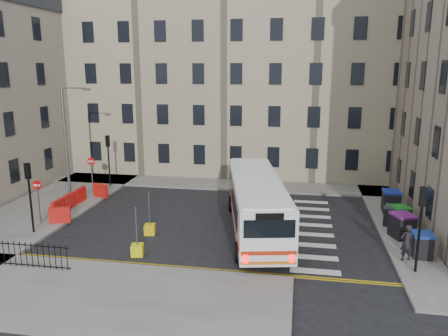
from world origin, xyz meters
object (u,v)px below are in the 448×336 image
(wheelie_bin_a, at_px, (422,245))
(wheelie_bin_b, at_px, (402,226))
(wheelie_bin_c, at_px, (400,216))
(bollard_chevron, at_px, (137,250))
(bus, at_px, (256,202))
(wheelie_bin_d, at_px, (392,215))
(bollard_yellow, at_px, (150,229))
(wheelie_bin_e, at_px, (391,201))
(streetlamp, at_px, (66,143))
(pedestrian, at_px, (407,243))

(wheelie_bin_a, xyz_separation_m, wheelie_bin_b, (-0.43, 2.53, 0.07))
(wheelie_bin_c, bearing_deg, bollard_chevron, -170.78)
(bus, xyz_separation_m, wheelie_bin_a, (8.61, -2.39, -1.07))
(wheelie_bin_d, bearing_deg, wheelie_bin_a, -65.37)
(bollard_yellow, distance_m, bollard_chevron, 2.95)
(wheelie_bin_c, distance_m, wheelie_bin_e, 2.81)
(wheelie_bin_a, relative_size, wheelie_bin_d, 0.96)
(bus, bearing_deg, bollard_yellow, -177.31)
(bus, bearing_deg, bollard_chevron, -153.39)
(streetlamp, bearing_deg, wheelie_bin_a, -14.28)
(pedestrian, height_order, bollard_yellow, pedestrian)
(wheelie_bin_a, xyz_separation_m, bollard_yellow, (-14.64, 0.87, -0.48))
(wheelie_bin_c, distance_m, pedestrian, 5.01)
(bus, height_order, pedestrian, bus)
(wheelie_bin_a, bearing_deg, bollard_yellow, 177.73)
(bollard_chevron, bearing_deg, wheelie_bin_a, 8.17)
(wheelie_bin_d, xyz_separation_m, bollard_yellow, (-14.08, -3.69, -0.44))
(pedestrian, relative_size, bollard_chevron, 3.08)
(streetlamp, relative_size, wheelie_bin_a, 6.56)
(wheelie_bin_d, distance_m, bollard_yellow, 14.56)
(wheelie_bin_b, distance_m, wheelie_bin_d, 2.05)
(wheelie_bin_a, relative_size, bollard_yellow, 2.07)
(streetlamp, relative_size, bus, 0.68)
(pedestrian, distance_m, bollard_yellow, 13.86)
(wheelie_bin_d, height_order, pedestrian, pedestrian)
(streetlamp, bearing_deg, wheelie_bin_c, -3.43)
(wheelie_bin_b, relative_size, bollard_yellow, 2.59)
(bollard_yellow, bearing_deg, wheelie_bin_a, -3.42)
(wheelie_bin_b, distance_m, wheelie_bin_c, 1.84)
(wheelie_bin_a, distance_m, wheelie_bin_d, 4.60)
(bus, relative_size, wheelie_bin_c, 8.94)
(wheelie_bin_d, xyz_separation_m, pedestrian, (-0.32, -5.17, 0.33))
(wheelie_bin_c, bearing_deg, bus, 177.92)
(streetlamp, xyz_separation_m, wheelie_bin_d, (21.73, -1.11, -3.60))
(streetlamp, height_order, bollard_chevron, streetlamp)
(wheelie_bin_c, relative_size, wheelie_bin_e, 0.94)
(wheelie_bin_c, relative_size, bollard_yellow, 2.24)
(wheelie_bin_b, bearing_deg, wheelie_bin_a, -100.91)
(bollard_chevron, bearing_deg, bollard_yellow, 96.89)
(streetlamp, relative_size, bollard_chevron, 13.57)
(wheelie_bin_c, distance_m, bollard_yellow, 14.89)
(bollard_yellow, height_order, bollard_chevron, same)
(bus, relative_size, bollard_yellow, 20.05)
(bollard_yellow, relative_size, bollard_chevron, 1.00)
(pedestrian, xyz_separation_m, bollard_yellow, (-13.76, 1.48, -0.77))
(pedestrian, xyz_separation_m, bollard_chevron, (-13.41, -1.45, -0.77))
(wheelie_bin_d, relative_size, bollard_yellow, 2.15)
(wheelie_bin_a, height_order, bollard_yellow, wheelie_bin_a)
(bollard_yellow, bearing_deg, pedestrian, -6.12)
(wheelie_bin_b, bearing_deg, bollard_chevron, 177.80)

